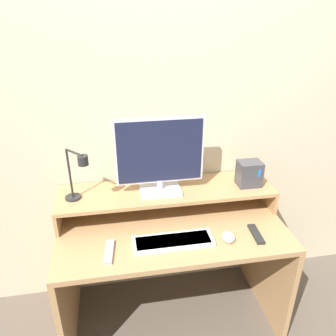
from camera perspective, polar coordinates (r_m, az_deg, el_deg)
The scene contains 10 objects.
wall_back at distance 1.95m, azimuth -1.20°, elevation 9.46°, with size 6.00×0.05×2.50m.
desk at distance 2.00m, azimuth 0.67°, elevation -14.62°, with size 1.27×0.66×0.70m.
monitor_shelf at distance 1.94m, azimuth -0.18°, elevation -4.26°, with size 1.27×0.32×0.15m.
monitor at distance 1.81m, azimuth -1.45°, elevation 2.08°, with size 0.49×0.17×0.44m.
desk_lamp at distance 1.79m, azimuth -15.52°, elevation -1.02°, with size 0.16×0.17×0.30m.
router_dock at distance 2.00m, azimuth 13.95°, elevation -0.94°, with size 0.14×0.11×0.15m.
keyboard at distance 1.75m, azimuth 0.90°, elevation -12.61°, with size 0.42×0.14×0.02m.
mouse at distance 1.80m, azimuth 10.45°, elevation -11.73°, with size 0.07×0.09×0.03m.
remote_control at distance 1.72m, azimuth -10.21°, elevation -14.15°, with size 0.06×0.18×0.02m.
remote_secondary at distance 1.86m, azimuth 15.08°, elevation -11.03°, with size 0.05×0.17×0.02m.
Camera 1 is at (-0.28, -1.16, 1.81)m, focal length 35.00 mm.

